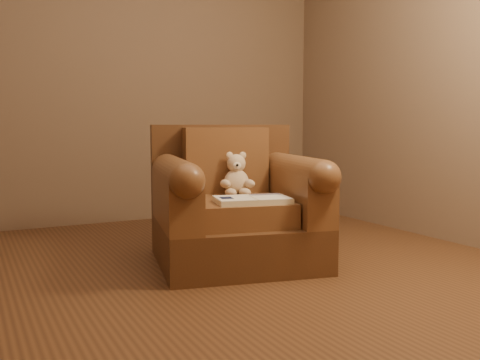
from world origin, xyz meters
name	(u,v)px	position (x,y,z in m)	size (l,w,h in m)	color
floor	(208,277)	(0.00, 0.00, 0.00)	(4.00, 4.00, 0.00)	brown
armchair	(235,209)	(0.30, 0.26, 0.34)	(1.15, 1.11, 0.88)	#55331C
teddy_bear	(237,179)	(0.35, 0.33, 0.53)	(0.21, 0.24, 0.29)	beige
guidebook	(252,200)	(0.28, -0.02, 0.44)	(0.48, 0.35, 0.04)	beige
side_table	(239,200)	(0.69, 0.94, 0.29)	(0.38, 0.38, 0.53)	#BB8E33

